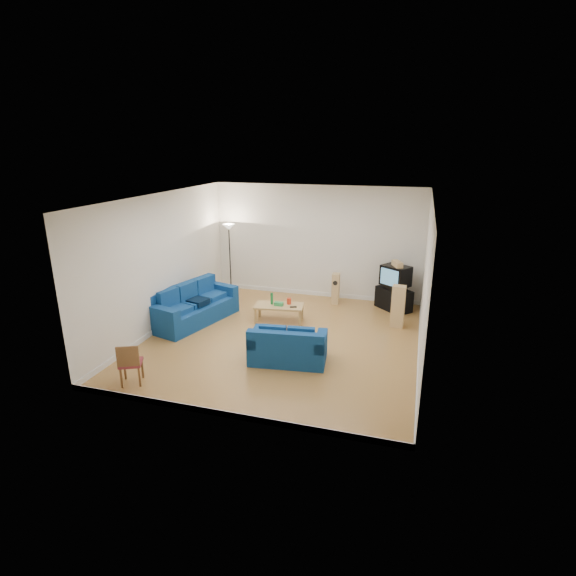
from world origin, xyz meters
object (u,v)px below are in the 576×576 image
(sofa_three_seat, at_px, (192,308))
(coffee_table, at_px, (279,307))
(tv_stand, at_px, (394,299))
(sofa_loveseat, at_px, (288,349))
(television, at_px, (396,276))

(sofa_three_seat, relative_size, coffee_table, 1.99)
(sofa_three_seat, relative_size, tv_stand, 2.68)
(sofa_loveseat, distance_m, coffee_table, 2.22)
(tv_stand, relative_size, television, 1.09)
(sofa_three_seat, bearing_deg, sofa_loveseat, 78.61)
(sofa_three_seat, distance_m, television, 5.36)
(sofa_loveseat, bearing_deg, television, 56.74)
(tv_stand, distance_m, television, 0.65)
(television, bearing_deg, sofa_loveseat, -81.65)
(tv_stand, bearing_deg, sofa_loveseat, -72.24)
(sofa_three_seat, height_order, television, television)
(sofa_loveseat, bearing_deg, coffee_table, 104.92)
(sofa_three_seat, bearing_deg, television, 130.93)
(tv_stand, bearing_deg, sofa_three_seat, -110.40)
(sofa_loveseat, xyz_separation_m, coffee_table, (-0.84, 2.06, 0.09))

